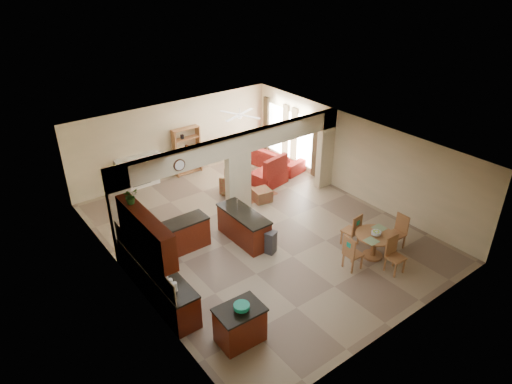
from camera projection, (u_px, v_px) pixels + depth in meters
floor at (258, 231)px, 13.80m from camera, size 10.00×10.00×0.00m
ceiling at (258, 145)px, 12.47m from camera, size 10.00×10.00×0.00m
wall_back at (175, 139)px, 16.65m from camera, size 8.00×0.00×8.00m
wall_front at (402, 279)px, 9.63m from camera, size 8.00×0.00×8.00m
wall_left at (127, 237)px, 11.01m from camera, size 0.00×10.00×10.00m
wall_right at (353, 156)px, 15.26m from camera, size 0.00×10.00×10.00m
partition_left_pier at (122, 216)px, 11.87m from camera, size 0.60×0.25×2.80m
partition_center_pier at (238, 187)px, 13.98m from camera, size 0.80×0.25×2.20m
partition_right_pier at (325, 149)px, 15.80m from camera, size 0.60×0.25×2.80m
partition_header at (237, 144)px, 13.32m from camera, size 8.00×0.25×0.60m
kitchen_counter at (163, 262)px, 11.67m from camera, size 2.52×3.29×1.48m
upper_cabinets at (145, 231)px, 10.30m from camera, size 0.35×2.40×0.90m
peninsula at (244, 226)px, 13.19m from camera, size 0.70×1.85×0.91m
wall_clock at (179, 165)px, 12.17m from camera, size 0.34×0.03×0.34m
rug at (249, 193)px, 15.91m from camera, size 1.60×1.30×0.01m
fireplace at (139, 171)px, 16.05m from camera, size 1.60×0.35×1.20m
shelving_unit at (187, 151)px, 16.94m from camera, size 1.00×0.32×1.80m
window_a at (305, 142)px, 16.95m from camera, size 0.02×0.90×1.90m
window_b at (276, 129)px, 18.15m from camera, size 0.02×0.90×1.90m
glazed_door at (290, 139)px, 17.62m from camera, size 0.02×0.70×2.10m
drape_a_left at (316, 147)px, 16.51m from camera, size 0.10×0.28×2.30m
drape_a_right at (294, 137)px, 17.35m from camera, size 0.10×0.28×2.30m
drape_b_left at (285, 133)px, 17.70m from camera, size 0.10×0.28×2.30m
drape_b_right at (266, 125)px, 18.55m from camera, size 0.10×0.28×2.30m
ceiling_fan at (240, 115)px, 15.49m from camera, size 1.00×1.00×0.10m
kitchen_island at (240, 325)px, 9.78m from camera, size 1.05×0.76×0.88m
teal_bowl at (242, 308)px, 9.49m from camera, size 0.34×0.34×0.16m
trash_can at (271, 243)px, 12.70m from camera, size 0.36×0.34×0.62m
dining_table at (374, 242)px, 12.45m from camera, size 1.07×1.07×0.73m
fruit_bowl at (376, 233)px, 12.26m from camera, size 0.27×0.27×0.14m
sofa at (274, 158)px, 17.71m from camera, size 2.59×1.41×0.72m
chaise at (269, 177)px, 16.50m from camera, size 1.30×1.14×0.46m
armchair at (233, 183)px, 15.80m from camera, size 1.14×1.14×0.75m
ottoman at (262, 195)px, 15.37m from camera, size 0.66×0.66×0.41m
plant at (130, 196)px, 10.44m from camera, size 0.40×0.37×0.37m
chair_north at (353, 229)px, 12.89m from camera, size 0.46×0.46×1.02m
chair_east at (399, 230)px, 12.83m from camera, size 0.44×0.43×1.02m
chair_south at (394, 253)px, 11.88m from camera, size 0.44×0.44×1.02m
chair_west at (351, 252)px, 11.93m from camera, size 0.44×0.44×1.02m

